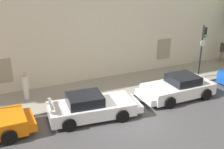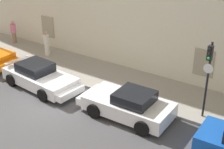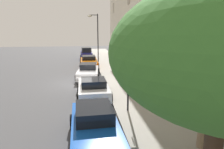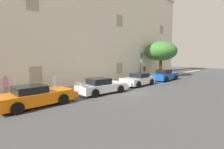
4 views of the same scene
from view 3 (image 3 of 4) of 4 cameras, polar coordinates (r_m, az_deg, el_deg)
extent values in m
plane|color=#444447|center=(17.71, -9.76, -2.47)|extent=(80.00, 80.00, 0.00)
cube|color=gray|center=(18.01, 3.06, -1.82)|extent=(60.00, 3.45, 0.14)
cube|color=beige|center=(18.57, 14.60, 19.32)|extent=(42.70, 3.53, 13.69)
cube|color=#9E937F|center=(34.68, 0.40, 7.78)|extent=(1.10, 0.06, 1.50)
cube|color=#9E937F|center=(23.54, 4.50, 5.39)|extent=(1.10, 0.06, 1.50)
cube|color=#9E937F|center=(12.84, 15.55, -1.20)|extent=(1.10, 0.06, 1.50)
cube|color=#9E937F|center=(34.73, 0.41, 18.43)|extent=(1.10, 0.06, 1.50)
cube|color=orange|center=(24.93, -6.56, 3.37)|extent=(4.65, 2.02, 0.75)
cube|color=black|center=(25.19, -6.63, 4.84)|extent=(1.87, 1.60, 0.45)
cube|color=orange|center=(22.94, -6.37, 2.32)|extent=(1.40, 1.84, 0.41)
cylinder|color=black|center=(23.60, -4.01, 2.39)|extent=(0.73, 0.25, 0.73)
cylinder|color=black|center=(23.54, -8.85, 2.24)|extent=(0.73, 0.25, 0.73)
cylinder|color=black|center=(26.43, -4.51, 3.49)|extent=(0.73, 0.25, 0.73)
cylinder|color=black|center=(26.37, -8.83, 3.36)|extent=(0.73, 0.25, 0.73)
cube|color=white|center=(19.37, -6.77, 0.53)|extent=(4.58, 2.30, 0.65)
cube|color=black|center=(19.58, -6.75, 2.40)|extent=(1.90, 1.67, 0.51)
cube|color=white|center=(17.49, -7.21, -1.07)|extent=(1.49, 1.86, 0.36)
cube|color=white|center=(21.26, -6.43, 3.12)|extent=(0.31, 1.62, 0.06)
cylinder|color=black|center=(18.03, -4.06, -0.91)|extent=(0.72, 0.30, 0.70)
cylinder|color=black|center=(18.17, -10.03, -0.96)|extent=(0.72, 0.30, 0.70)
cylinder|color=black|center=(20.70, -3.89, 0.88)|extent=(0.72, 0.30, 0.70)
cylinder|color=black|center=(20.83, -9.10, 0.82)|extent=(0.72, 0.30, 0.70)
cube|color=white|center=(13.92, -5.34, -4.23)|extent=(4.19, 2.05, 0.68)
cube|color=black|center=(13.46, -5.31, -2.27)|extent=(1.69, 1.62, 0.47)
cube|color=white|center=(15.70, -5.76, -2.59)|extent=(1.27, 1.85, 0.38)
cylinder|color=black|center=(15.19, -9.40, -3.63)|extent=(0.71, 0.25, 0.71)
cylinder|color=black|center=(15.29, -1.90, -3.36)|extent=(0.71, 0.25, 0.71)
cylinder|color=black|center=(12.73, -9.47, -6.88)|extent=(0.71, 0.25, 0.71)
cylinder|color=black|center=(12.85, -0.49, -6.51)|extent=(0.71, 0.25, 0.71)
cube|color=#144CB2|center=(8.42, -4.82, -15.72)|extent=(4.67, 1.99, 0.80)
cube|color=black|center=(8.44, -5.12, -10.62)|extent=(1.89, 1.54, 0.54)
cylinder|color=black|center=(9.89, -0.08, -12.56)|extent=(0.73, 0.26, 0.72)
cylinder|color=black|center=(9.78, -11.12, -13.12)|extent=(0.73, 0.26, 0.72)
cube|color=navy|center=(31.63, -7.30, 5.41)|extent=(3.78, 1.80, 1.08)
cube|color=#1E232B|center=(31.53, -7.35, 7.02)|extent=(2.29, 1.54, 0.72)
cylinder|color=black|center=(30.63, -5.63, 4.60)|extent=(0.60, 0.23, 0.59)
cylinder|color=black|center=(30.53, -8.67, 4.49)|extent=(0.60, 0.23, 0.59)
cylinder|color=black|center=(32.83, -6.00, 5.14)|extent=(0.60, 0.23, 0.59)
cylinder|color=black|center=(32.73, -8.84, 5.03)|extent=(0.60, 0.23, 0.59)
cylinder|color=black|center=(10.88, 4.66, -1.17)|extent=(0.10, 0.10, 3.68)
cube|color=black|center=(10.60, 4.06, 6.12)|extent=(0.22, 0.20, 0.66)
sphere|color=black|center=(10.56, 3.48, 7.25)|extent=(0.12, 0.12, 0.12)
sphere|color=black|center=(10.58, 3.47, 6.12)|extent=(0.12, 0.12, 0.12)
sphere|color=green|center=(10.60, 3.45, 4.99)|extent=(0.12, 0.12, 0.12)
cylinder|color=white|center=(10.72, 4.20, 2.14)|extent=(0.44, 0.02, 0.44)
cylinder|color=black|center=(27.87, -4.02, 10.19)|extent=(0.14, 0.14, 6.46)
cube|color=black|center=(27.87, -5.30, 16.51)|extent=(0.08, 1.10, 0.08)
ellipsoid|color=#EAE5C6|center=(27.84, -6.36, 16.22)|extent=(0.44, 0.60, 0.28)
cylinder|color=#8C7259|center=(8.72, 23.97, -15.88)|extent=(0.39, 0.39, 0.86)
cylinder|color=#333338|center=(8.39, 24.44, -11.27)|extent=(0.49, 0.49, 0.67)
sphere|color=tan|center=(8.23, 24.73, -8.37)|extent=(0.22, 0.22, 0.22)
cylinder|color=silver|center=(22.40, 1.78, 2.32)|extent=(0.33, 0.33, 0.81)
cylinder|color=silver|center=(22.28, 1.79, 4.13)|extent=(0.41, 0.41, 0.62)
sphere|color=tan|center=(22.22, 1.80, 5.23)|extent=(0.22, 0.22, 0.22)
cylinder|color=#8C7259|center=(26.13, 1.28, 3.82)|extent=(0.34, 0.34, 0.81)
cylinder|color=pink|center=(26.02, 1.29, 5.39)|extent=(0.42, 0.42, 0.63)
sphere|color=tan|center=(25.97, 1.29, 6.34)|extent=(0.22, 0.22, 0.22)
camera|label=1|loc=(26.97, -37.86, 16.99)|focal=47.59mm
camera|label=2|loc=(13.28, -71.74, 21.96)|focal=52.71mm
camera|label=4|loc=(30.84, -28.84, 8.79)|focal=27.27mm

